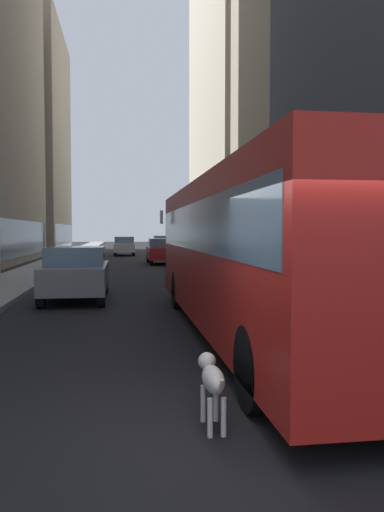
# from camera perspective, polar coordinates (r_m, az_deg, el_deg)

# --- Properties ---
(ground_plane) EXTENTS (120.00, 120.00, 0.00)m
(ground_plane) POSITION_cam_1_polar(r_m,az_deg,el_deg) (39.97, -6.07, -0.14)
(ground_plane) COLOR black
(sidewalk_left) EXTENTS (2.40, 110.00, 0.15)m
(sidewalk_left) POSITION_cam_1_polar(r_m,az_deg,el_deg) (40.17, -14.23, -0.09)
(sidewalk_left) COLOR gray
(sidewalk_left) RESTS_ON ground
(sidewalk_right) EXTENTS (2.40, 110.00, 0.15)m
(sidewalk_right) POSITION_cam_1_polar(r_m,az_deg,el_deg) (40.57, 2.00, 0.03)
(sidewalk_right) COLOR #9E9991
(sidewalk_right) RESTS_ON ground
(building_left_far) EXTENTS (9.11, 16.21, 22.81)m
(building_left_far) POSITION_cam_1_polar(r_m,az_deg,el_deg) (55.00, -19.46, 12.45)
(building_left_far) COLOR #A0937F
(building_left_far) RESTS_ON ground
(building_right_mid) EXTENTS (8.33, 14.55, 26.47)m
(building_right_mid) POSITION_cam_1_polar(r_m,az_deg,el_deg) (38.16, 13.51, 19.77)
(building_right_mid) COLOR #A0937F
(building_right_mid) RESTS_ON ground
(building_right_far) EXTENTS (8.77, 22.65, 35.12)m
(building_right_far) POSITION_cam_1_polar(r_m,az_deg,el_deg) (57.53, 5.87, 18.45)
(building_right_far) COLOR #B2A893
(building_right_far) RESTS_ON ground
(transit_bus) EXTENTS (2.78, 11.53, 3.05)m
(transit_bus) POSITION_cam_1_polar(r_m,az_deg,el_deg) (9.97, 7.24, 1.11)
(transit_bus) COLOR red
(transit_bus) RESTS_ON ground
(car_yellow_taxi) EXTENTS (1.87, 3.97, 1.62)m
(car_yellow_taxi) POSITION_cam_1_polar(r_m,az_deg,el_deg) (52.53, -3.52, 1.48)
(car_yellow_taxi) COLOR yellow
(car_yellow_taxi) RESTS_ON ground
(car_red_coupe) EXTENTS (1.94, 4.07, 1.62)m
(car_red_coupe) POSITION_cam_1_polar(r_m,az_deg,el_deg) (31.60, -3.35, 0.58)
(car_red_coupe) COLOR red
(car_red_coupe) RESTS_ON ground
(car_white_van) EXTENTS (1.76, 4.02, 1.62)m
(car_white_van) POSITION_cam_1_polar(r_m,az_deg,el_deg) (43.16, -7.83, 1.16)
(car_white_van) COLOR silver
(car_white_van) RESTS_ON ground
(car_grey_wagon) EXTENTS (1.81, 4.08, 1.62)m
(car_grey_wagon) POSITION_cam_1_polar(r_m,az_deg,el_deg) (15.34, -13.20, -1.91)
(car_grey_wagon) COLOR slate
(car_grey_wagon) RESTS_ON ground
(car_black_suv) EXTENTS (1.84, 4.46, 1.62)m
(car_black_suv) POSITION_cam_1_polar(r_m,az_deg,el_deg) (26.79, 0.97, 0.17)
(car_black_suv) COLOR black
(car_black_suv) RESTS_ON ground
(dalmatian_dog) EXTENTS (0.22, 0.96, 0.72)m
(dalmatian_dog) POSITION_cam_1_polar(r_m,az_deg,el_deg) (5.40, 2.31, -13.98)
(dalmatian_dog) COLOR white
(dalmatian_dog) RESTS_ON ground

